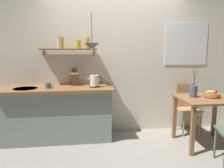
{
  "coord_description": "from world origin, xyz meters",
  "views": [
    {
      "loc": [
        -0.6,
        -3.47,
        1.58
      ],
      "look_at": [
        -0.1,
        0.25,
        0.95
      ],
      "focal_mm": 36.88,
      "sensor_mm": 36.0,
      "label": 1
    }
  ],
  "objects_px": {
    "twig_vase": "(193,91)",
    "coffee_mug_by_sink": "(49,86)",
    "pendant_lamp": "(92,46)",
    "knife_block": "(74,78)",
    "electric_kettle": "(95,81)",
    "fruit_bowl": "(212,94)",
    "dining_table": "(206,106)",
    "dining_chair_far": "(187,106)"
  },
  "relations": [
    {
      "from": "fruit_bowl",
      "to": "electric_kettle",
      "type": "xyz_separation_m",
      "value": [
        -1.83,
        0.43,
        0.18
      ]
    },
    {
      "from": "dining_table",
      "to": "fruit_bowl",
      "type": "height_order",
      "value": "fruit_bowl"
    },
    {
      "from": "fruit_bowl",
      "to": "electric_kettle",
      "type": "relative_size",
      "value": 0.95
    },
    {
      "from": "coffee_mug_by_sink",
      "to": "pendant_lamp",
      "type": "bearing_deg",
      "value": 1.5
    },
    {
      "from": "dining_table",
      "to": "electric_kettle",
      "type": "distance_m",
      "value": 1.81
    },
    {
      "from": "dining_table",
      "to": "knife_block",
      "type": "bearing_deg",
      "value": 161.99
    },
    {
      "from": "dining_table",
      "to": "knife_block",
      "type": "relative_size",
      "value": 2.73
    },
    {
      "from": "fruit_bowl",
      "to": "twig_vase",
      "type": "xyz_separation_m",
      "value": [
        -0.3,
        0.05,
        0.05
      ]
    },
    {
      "from": "twig_vase",
      "to": "coffee_mug_by_sink",
      "type": "relative_size",
      "value": 3.84
    },
    {
      "from": "coffee_mug_by_sink",
      "to": "knife_block",
      "type": "bearing_deg",
      "value": 29.48
    },
    {
      "from": "electric_kettle",
      "to": "pendant_lamp",
      "type": "relative_size",
      "value": 0.43
    },
    {
      "from": "dining_table",
      "to": "dining_chair_far",
      "type": "bearing_deg",
      "value": 91.91
    },
    {
      "from": "pendant_lamp",
      "to": "dining_chair_far",
      "type": "bearing_deg",
      "value": 5.04
    },
    {
      "from": "twig_vase",
      "to": "electric_kettle",
      "type": "bearing_deg",
      "value": 166.05
    },
    {
      "from": "dining_table",
      "to": "pendant_lamp",
      "type": "height_order",
      "value": "pendant_lamp"
    },
    {
      "from": "dining_chair_far",
      "to": "fruit_bowl",
      "type": "bearing_deg",
      "value": -77.16
    },
    {
      "from": "dining_table",
      "to": "twig_vase",
      "type": "relative_size",
      "value": 1.69
    },
    {
      "from": "fruit_bowl",
      "to": "coffee_mug_by_sink",
      "type": "bearing_deg",
      "value": 170.81
    },
    {
      "from": "dining_table",
      "to": "pendant_lamp",
      "type": "xyz_separation_m",
      "value": [
        -1.75,
        0.46,
        0.93
      ]
    },
    {
      "from": "dining_table",
      "to": "coffee_mug_by_sink",
      "type": "distance_m",
      "value": 2.51
    },
    {
      "from": "coffee_mug_by_sink",
      "to": "pendant_lamp",
      "type": "distance_m",
      "value": 0.94
    },
    {
      "from": "coffee_mug_by_sink",
      "to": "pendant_lamp",
      "type": "xyz_separation_m",
      "value": [
        0.7,
        0.02,
        0.62
      ]
    },
    {
      "from": "twig_vase",
      "to": "fruit_bowl",
      "type": "bearing_deg",
      "value": -8.84
    },
    {
      "from": "fruit_bowl",
      "to": "twig_vase",
      "type": "height_order",
      "value": "twig_vase"
    },
    {
      "from": "dining_chair_far",
      "to": "electric_kettle",
      "type": "height_order",
      "value": "electric_kettle"
    },
    {
      "from": "twig_vase",
      "to": "knife_block",
      "type": "relative_size",
      "value": 1.61
    },
    {
      "from": "knife_block",
      "to": "coffee_mug_by_sink",
      "type": "distance_m",
      "value": 0.47
    },
    {
      "from": "coffee_mug_by_sink",
      "to": "fruit_bowl",
      "type": "bearing_deg",
      "value": -9.19
    },
    {
      "from": "dining_table",
      "to": "electric_kettle",
      "type": "xyz_separation_m",
      "value": [
        -1.71,
        0.45,
        0.37
      ]
    },
    {
      "from": "electric_kettle",
      "to": "fruit_bowl",
      "type": "bearing_deg",
      "value": -13.14
    },
    {
      "from": "dining_chair_far",
      "to": "pendant_lamp",
      "type": "distance_m",
      "value": 2.04
    },
    {
      "from": "dining_table",
      "to": "fruit_bowl",
      "type": "relative_size",
      "value": 3.52
    },
    {
      "from": "dining_table",
      "to": "dining_chair_far",
      "type": "relative_size",
      "value": 0.95
    },
    {
      "from": "dining_chair_far",
      "to": "coffee_mug_by_sink",
      "type": "distance_m",
      "value": 2.48
    },
    {
      "from": "dining_chair_far",
      "to": "pendant_lamp",
      "type": "height_order",
      "value": "pendant_lamp"
    },
    {
      "from": "fruit_bowl",
      "to": "twig_vase",
      "type": "bearing_deg",
      "value": 171.16
    },
    {
      "from": "dining_chair_far",
      "to": "knife_block",
      "type": "relative_size",
      "value": 2.87
    },
    {
      "from": "fruit_bowl",
      "to": "knife_block",
      "type": "bearing_deg",
      "value": 163.41
    },
    {
      "from": "twig_vase",
      "to": "knife_block",
      "type": "height_order",
      "value": "twig_vase"
    },
    {
      "from": "dining_table",
      "to": "twig_vase",
      "type": "height_order",
      "value": "twig_vase"
    },
    {
      "from": "fruit_bowl",
      "to": "coffee_mug_by_sink",
      "type": "distance_m",
      "value": 2.6
    },
    {
      "from": "electric_kettle",
      "to": "coffee_mug_by_sink",
      "type": "height_order",
      "value": "electric_kettle"
    }
  ]
}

